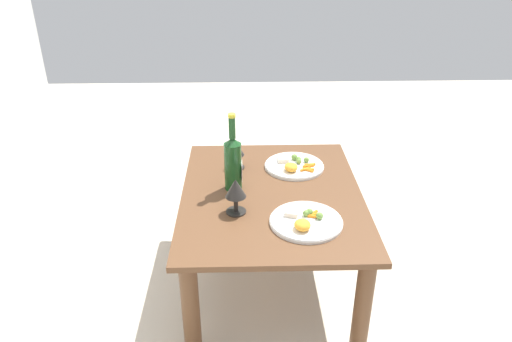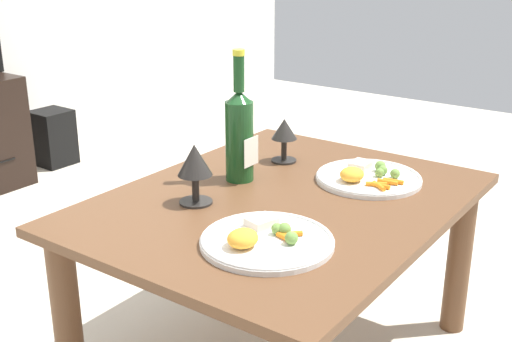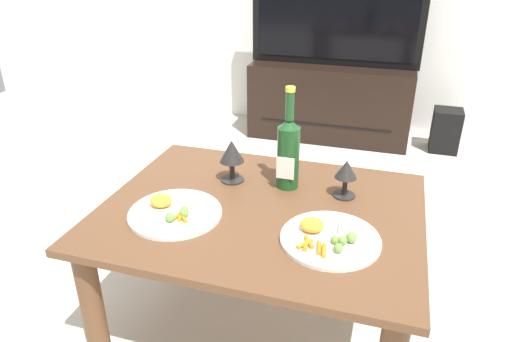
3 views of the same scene
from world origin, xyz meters
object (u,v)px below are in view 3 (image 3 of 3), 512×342
Objects in this scene: dining_table at (261,231)px; dinner_plate_left at (175,211)px; goblet_left at (232,154)px; dinner_plate_right at (330,237)px; goblet_right at (346,172)px; floor_speaker at (446,130)px; wine_bottle at (288,150)px; tv_stand at (330,101)px; tv_screen at (336,19)px.

dinner_plate_left reaches higher than dining_table.
goblet_left reaches higher than dinner_plate_right.
goblet_right is (0.40, 0.00, -0.02)m from goblet_left.
goblet_right is 0.46× the size of dinner_plate_right.
wine_bottle is (-0.68, -1.74, 0.49)m from floor_speaker.
dining_table is 0.34m from goblet_right.
wine_bottle reaches higher than tv_stand.
tv_stand is at bearing 99.81° from goblet_right.
wine_bottle is 0.21m from goblet_right.
wine_bottle is at bearing 123.63° from dinner_plate_right.
tv_screen reaches higher than wine_bottle.
dining_table is 7.75× the size of goblet_right.
goblet_right is (0.31, -1.78, -0.24)m from tv_screen.
tv_screen is 3.16× the size of wine_bottle.
dining_table is at bearing -110.15° from floor_speaker.
tv_screen is at bearing 99.82° from goblet_right.
tv_stand is 8.42× the size of goblet_right.
goblet_right is at bearing -3.76° from wine_bottle.
tv_screen is at bearing 98.36° from dinner_plate_right.
dining_table is at bearing -105.36° from wine_bottle.
tv_screen is 3.93× the size of dinner_plate_right.
dining_table is at bearing -45.58° from goblet_left.
tv_stand is at bearing 178.06° from floor_speaker.
goblet_left is 0.31m from dinner_plate_left.
wine_bottle is at bearing 74.64° from dining_table.
goblet_right is at bearing 88.80° from dinner_plate_right.
dinner_plate_right is at bearing -26.91° from dining_table.
wine_bottle is 1.24× the size of dinner_plate_right.
wine_bottle is (0.11, -1.77, -0.19)m from tv_screen.
dining_table is at bearing 153.09° from dinner_plate_right.
goblet_right is (0.25, 0.16, 0.18)m from dining_table.
floor_speaker is 2.28m from dinner_plate_left.
tv_stand is 3.77× the size of dinner_plate_left.
dinner_plate_right is at bearing -81.64° from tv_screen.
wine_bottle is (0.05, 0.17, 0.23)m from dining_table.
dining_table is 2.84× the size of wine_bottle.
dinner_plate_left is (-0.97, -2.03, 0.36)m from floor_speaker.
tv_stand is at bearing 98.35° from dinner_plate_right.
goblet_right reaches higher than dinner_plate_right.
wine_bottle is at bearing 44.86° from dinner_plate_left.
dinner_plate_left is (-0.25, -0.12, 0.10)m from dining_table.
goblet_left is 0.49m from dinner_plate_right.
wine_bottle is (0.11, -1.77, 0.37)m from tv_stand.
tv_stand is 2.09m from dinner_plate_left.
dining_table reaches higher than floor_speaker.
floor_speaker is at bearing -2.64° from tv_stand.
dinner_plate_right is (0.40, -0.28, -0.09)m from goblet_left.
wine_bottle is at bearing -86.50° from tv_screen.
tv_screen is (-0.06, 1.94, 0.42)m from dining_table.
tv_screen is at bearing -90.00° from tv_stand.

